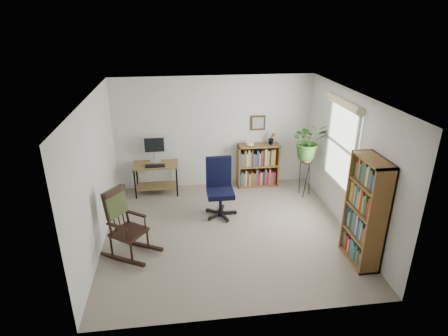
{
  "coord_description": "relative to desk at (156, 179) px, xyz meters",
  "views": [
    {
      "loc": [
        -0.78,
        -5.59,
        3.59
      ],
      "look_at": [
        0.0,
        0.4,
        1.05
      ],
      "focal_mm": 30.0,
      "sensor_mm": 36.0,
      "label": 1
    }
  ],
  "objects": [
    {
      "name": "desk",
      "position": [
        0.0,
        0.0,
        0.0
      ],
      "size": [
        0.92,
        0.51,
        0.66
      ],
      "primitive_type": null,
      "color": "olive",
      "rests_on": "floor"
    },
    {
      "name": "potted_plant_small",
      "position": [
        2.48,
        0.13,
        0.67
      ],
      "size": [
        0.13,
        0.24,
        0.11
      ],
      "primitive_type": "imported",
      "color": "#2E6122",
      "rests_on": "low_bookshelf"
    },
    {
      "name": "wall_front",
      "position": [
        1.26,
        -3.7,
        0.87
      ],
      "size": [
        4.2,
        0.0,
        2.4
      ],
      "primitive_type": "cube",
      "color": "silver",
      "rests_on": "ground"
    },
    {
      "name": "monitor",
      "position": [
        0.0,
        0.14,
        0.61
      ],
      "size": [
        0.46,
        0.16,
        0.56
      ],
      "primitive_type": null,
      "color": "silver",
      "rests_on": "desk"
    },
    {
      "name": "framed_picture",
      "position": [
        2.2,
        0.27,
        1.06
      ],
      "size": [
        0.32,
        0.04,
        0.32
      ],
      "primitive_type": null,
      "color": "black",
      "rests_on": "wall_back"
    },
    {
      "name": "wall_back",
      "position": [
        1.26,
        0.3,
        0.87
      ],
      "size": [
        4.2,
        0.0,
        2.4
      ],
      "primitive_type": "cube",
      "color": "silver",
      "rests_on": "ground"
    },
    {
      "name": "window",
      "position": [
        3.32,
        -1.4,
        1.07
      ],
      "size": [
        0.12,
        1.2,
        1.5
      ],
      "primitive_type": null,
      "color": "silver",
      "rests_on": "wall_right"
    },
    {
      "name": "wall_left",
      "position": [
        -0.84,
        -1.7,
        0.87
      ],
      "size": [
        0.0,
        4.0,
        2.4
      ],
      "primitive_type": "cube",
      "color": "silver",
      "rests_on": "ground"
    },
    {
      "name": "rocking_chair",
      "position": [
        -0.34,
        -2.15,
        0.23
      ],
      "size": [
        1.13,
        1.04,
        1.12
      ],
      "primitive_type": null,
      "rotation": [
        0.0,
        0.0,
        0.95
      ],
      "color": "black",
      "rests_on": "floor"
    },
    {
      "name": "spider_plant",
      "position": [
        3.06,
        -0.5,
        1.23
      ],
      "size": [
        1.69,
        1.88,
        1.47
      ],
      "primitive_type": "imported",
      "color": "#2E6122",
      "rests_on": "plant_stand"
    },
    {
      "name": "ceiling",
      "position": [
        1.26,
        -1.7,
        2.07
      ],
      "size": [
        4.2,
        4.0,
        0.0
      ],
      "primitive_type": "cube",
      "color": "white",
      "rests_on": "ground"
    },
    {
      "name": "wall_right",
      "position": [
        3.36,
        -1.7,
        0.87
      ],
      "size": [
        0.0,
        4.0,
        2.4
      ],
      "primitive_type": "cube",
      "color": "silver",
      "rests_on": "ground"
    },
    {
      "name": "tall_bookshelf",
      "position": [
        3.18,
        -2.76,
        0.52
      ],
      "size": [
        0.32,
        0.74,
        1.7
      ],
      "primitive_type": null,
      "color": "brown",
      "rests_on": "floor"
    },
    {
      "name": "floor",
      "position": [
        1.26,
        -1.7,
        -0.33
      ],
      "size": [
        4.2,
        4.0,
        0.0
      ],
      "primitive_type": "cube",
      "color": "gray",
      "rests_on": "ground"
    },
    {
      "name": "plant_stand",
      "position": [
        3.06,
        -0.5,
        0.12
      ],
      "size": [
        0.28,
        0.28,
        0.9
      ],
      "primitive_type": null,
      "rotation": [
        0.0,
        0.0,
        -0.12
      ],
      "color": "black",
      "rests_on": "floor"
    },
    {
      "name": "keyboard",
      "position": [
        0.0,
        -0.12,
        0.34
      ],
      "size": [
        0.4,
        0.15,
        0.02
      ],
      "primitive_type": "cube",
      "color": "black",
      "rests_on": "desk"
    },
    {
      "name": "low_bookshelf",
      "position": [
        2.2,
        0.12,
        0.14
      ],
      "size": [
        0.89,
        0.3,
        0.94
      ],
      "primitive_type": null,
      "color": "brown",
      "rests_on": "floor"
    },
    {
      "name": "office_chair",
      "position": [
        1.22,
        -1.12,
        0.23
      ],
      "size": [
        0.63,
        0.63,
        1.13
      ],
      "primitive_type": null,
      "rotation": [
        0.0,
        0.0,
        0.02
      ],
      "color": "black",
      "rests_on": "floor"
    }
  ]
}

